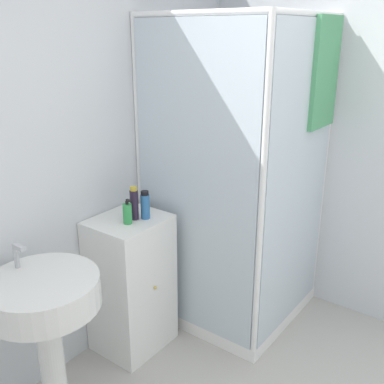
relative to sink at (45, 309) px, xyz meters
The scene contains 7 objects.
wall_back 0.72m from the sink, 50.35° to the left, with size 6.40×0.06×2.50m, color silver.
shower_enclosure 1.47m from the sink, ahead, with size 0.96×0.99×2.09m.
vanity_cabinet 0.77m from the sink, 10.45° to the left, with size 0.46×0.41×0.90m.
sink is the anchor object (origin of this frame).
soap_dispenser 0.72m from the sink, ahead, with size 0.05×0.05×0.15m.
shampoo_bottle_tall_black 0.81m from the sink, ahead, with size 0.05×0.05×0.21m.
shampoo_bottle_blue 0.84m from the sink, ahead, with size 0.06×0.06×0.18m.
Camera 1 is at (-1.37, -0.35, 1.98)m, focal length 42.00 mm.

